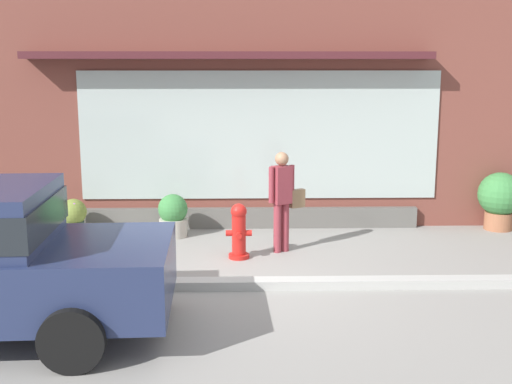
{
  "coord_description": "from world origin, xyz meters",
  "views": [
    {
      "loc": [
        0.21,
        -8.12,
        2.84
      ],
      "look_at": [
        0.42,
        1.2,
        0.99
      ],
      "focal_mm": 45.17,
      "sensor_mm": 36.0,
      "label": 1
    }
  ],
  "objects": [
    {
      "name": "fire_hydrant",
      "position": [
        0.16,
        1.14,
        0.42
      ],
      "size": [
        0.39,
        0.35,
        0.83
      ],
      "color": "red",
      "rests_on": "ground_plane"
    },
    {
      "name": "ground_plane",
      "position": [
        0.0,
        0.0,
        0.0
      ],
      "size": [
        60.0,
        60.0,
        0.0
      ],
      "primitive_type": "plane",
      "color": "gray"
    },
    {
      "name": "potted_plant_by_entrance",
      "position": [
        4.7,
        2.74,
        0.57
      ],
      "size": [
        0.76,
        0.76,
        1.01
      ],
      "color": "#9E6042",
      "rests_on": "ground_plane"
    },
    {
      "name": "potted_plant_near_hydrant",
      "position": [
        -2.63,
        2.52,
        0.34
      ],
      "size": [
        0.45,
        0.45,
        0.63
      ],
      "color": "#33473D",
      "rests_on": "ground_plane"
    },
    {
      "name": "potted_plant_doorstep",
      "position": [
        -0.95,
        2.4,
        0.36
      ],
      "size": [
        0.49,
        0.49,
        0.72
      ],
      "color": "#B7B2A3",
      "rests_on": "ground_plane"
    },
    {
      "name": "curb_strip",
      "position": [
        0.0,
        -0.2,
        0.06
      ],
      "size": [
        14.0,
        0.24,
        0.12
      ],
      "primitive_type": "cube",
      "color": "#B2B2AD",
      "rests_on": "ground_plane"
    },
    {
      "name": "pedestrian_with_handbag",
      "position": [
        0.84,
        1.47,
        0.88
      ],
      "size": [
        0.58,
        0.37,
        1.55
      ],
      "rotation": [
        0.0,
        0.0,
        0.51
      ],
      "color": "#8E333D",
      "rests_on": "ground_plane"
    },
    {
      "name": "storefront",
      "position": [
        0.01,
        3.19,
        2.36
      ],
      "size": [
        14.0,
        0.81,
        4.81
      ],
      "color": "brown",
      "rests_on": "ground_plane"
    }
  ]
}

